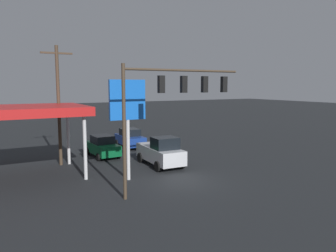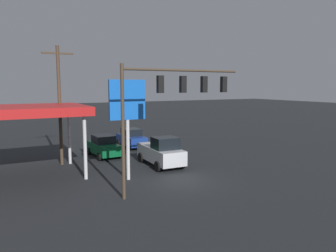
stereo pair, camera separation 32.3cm
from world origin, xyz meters
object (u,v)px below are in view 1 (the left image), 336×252
at_px(price_sign, 127,106).
at_px(sedan_waiting, 103,146).
at_px(sedan_far, 130,138).
at_px(utility_pole, 59,103).
at_px(pickup_parked, 161,152).
at_px(traffic_signal_assembly, 173,96).

relative_size(price_sign, sedan_waiting, 1.51).
bearing_deg(sedan_far, utility_pole, -60.26).
xyz_separation_m(sedan_far, pickup_parked, (0.92, 8.50, 0.16)).
bearing_deg(sedan_waiting, traffic_signal_assembly, 1.17).
relative_size(traffic_signal_assembly, price_sign, 1.17).
distance_m(utility_pole, pickup_parked, 8.93).
xyz_separation_m(price_sign, pickup_parked, (-3.72, -2.31, -3.91)).
bearing_deg(price_sign, sedan_waiting, -95.41).
relative_size(utility_pole, price_sign, 1.40).
height_order(utility_pole, price_sign, utility_pole).
bearing_deg(sedan_far, traffic_signal_assembly, -11.91).
bearing_deg(utility_pole, price_sign, 115.96).
relative_size(utility_pole, sedan_waiting, 2.11).
distance_m(price_sign, pickup_parked, 5.87).
bearing_deg(pickup_parked, sedan_waiting, -149.38).
bearing_deg(price_sign, pickup_parked, -148.18).
bearing_deg(pickup_parked, traffic_signal_assembly, -19.32).
relative_size(traffic_signal_assembly, pickup_parked, 1.49).
bearing_deg(price_sign, traffic_signal_assembly, 112.60).
distance_m(sedan_far, pickup_parked, 8.55).
bearing_deg(sedan_far, sedan_waiting, -51.76).
distance_m(traffic_signal_assembly, utility_pole, 10.98).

